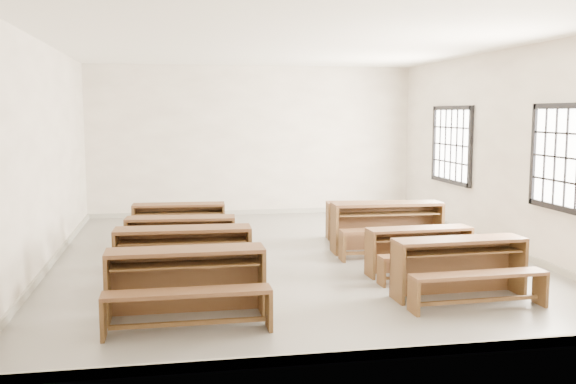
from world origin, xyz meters
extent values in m
plane|color=slate|center=(0.00, 0.00, 0.00)|extent=(8.50, 8.50, 0.00)
cube|color=white|center=(0.00, 0.00, 3.18)|extent=(7.00, 8.50, 0.05)
cube|color=silver|center=(0.00, 4.22, 1.60)|extent=(7.00, 0.05, 3.20)
cube|color=silver|center=(0.00, -4.22, 1.60)|extent=(7.00, 0.05, 3.20)
cube|color=silver|center=(-3.48, 0.00, 1.60)|extent=(0.05, 8.50, 3.20)
cube|color=silver|center=(3.48, 0.00, 1.60)|extent=(0.05, 8.50, 3.20)
cube|color=#9D9B8E|center=(0.00, 4.23, 0.05)|extent=(7.00, 0.04, 0.10)
cube|color=#9D9B8E|center=(0.00, -4.23, 0.05)|extent=(7.00, 0.04, 0.10)
cube|color=#9D9B8E|center=(-3.48, 0.00, 0.05)|extent=(0.04, 8.50, 0.10)
cube|color=#9D9B8E|center=(3.48, 0.00, 0.05)|extent=(0.04, 8.50, 0.10)
cube|color=white|center=(3.47, -1.80, 1.60)|extent=(0.02, 1.50, 1.30)
cube|color=black|center=(3.45, -1.80, 2.29)|extent=(0.06, 1.62, 0.08)
cube|color=black|center=(3.45, -1.80, 0.91)|extent=(0.06, 1.62, 0.08)
cube|color=black|center=(3.45, -1.01, 1.60)|extent=(0.06, 0.08, 1.46)
cube|color=white|center=(3.47, 1.80, 1.60)|extent=(0.02, 1.50, 1.30)
cube|color=black|center=(3.45, 1.80, 2.29)|extent=(0.06, 1.62, 0.08)
cube|color=black|center=(3.45, 1.80, 0.91)|extent=(0.06, 1.62, 0.08)
cube|color=black|center=(3.45, 1.01, 1.60)|extent=(0.06, 0.08, 1.46)
cube|color=black|center=(3.45, 2.59, 1.60)|extent=(0.06, 0.08, 1.46)
cube|color=brown|center=(-1.61, -2.73, 0.74)|extent=(1.68, 0.42, 0.04)
cube|color=brown|center=(-1.61, -2.54, 0.36)|extent=(1.68, 0.05, 0.71)
cube|color=brown|center=(-2.42, -2.73, 0.36)|extent=(0.04, 0.42, 0.71)
cube|color=brown|center=(-0.79, -2.73, 0.36)|extent=(0.04, 0.42, 0.71)
cube|color=brown|center=(-1.61, -2.75, 0.59)|extent=(1.56, 0.32, 0.02)
cube|color=brown|center=(-1.60, -3.25, 0.42)|extent=(1.68, 0.30, 0.04)
cube|color=brown|center=(-2.42, -3.25, 0.20)|extent=(0.04, 0.29, 0.40)
cube|color=brown|center=(-0.78, -3.24, 0.20)|extent=(0.04, 0.29, 0.40)
cube|color=brown|center=(-1.60, -3.25, 0.11)|extent=(1.56, 0.06, 0.04)
cube|color=brown|center=(-1.61, -1.49, 0.74)|extent=(1.72, 0.48, 0.04)
cube|color=brown|center=(-1.60, -1.30, 0.36)|extent=(1.70, 0.10, 0.72)
cube|color=brown|center=(-2.44, -1.46, 0.36)|extent=(0.06, 0.43, 0.72)
cube|color=brown|center=(-0.78, -1.52, 0.36)|extent=(0.06, 0.43, 0.72)
cube|color=brown|center=(-1.61, -1.51, 0.60)|extent=(1.58, 0.37, 0.02)
cube|color=brown|center=(-1.63, -2.01, 0.43)|extent=(1.71, 0.36, 0.04)
cube|color=brown|center=(-2.46, -1.98, 0.20)|extent=(0.05, 0.30, 0.40)
cube|color=brown|center=(-0.80, -2.04, 0.20)|extent=(0.05, 0.30, 0.40)
cube|color=brown|center=(-1.63, -2.01, 0.11)|extent=(1.57, 0.11, 0.04)
cube|color=brown|center=(-1.63, -0.25, 0.68)|extent=(1.59, 0.51, 0.04)
cube|color=brown|center=(-1.61, -0.08, 0.33)|extent=(1.56, 0.16, 0.66)
cube|color=brown|center=(-2.39, -0.19, 0.33)|extent=(0.07, 0.39, 0.66)
cube|color=brown|center=(-0.87, -0.31, 0.33)|extent=(0.07, 0.39, 0.66)
cube|color=brown|center=(-1.63, -0.27, 0.55)|extent=(1.47, 0.41, 0.02)
cube|color=brown|center=(-1.66, -0.73, 0.39)|extent=(1.58, 0.40, 0.04)
cube|color=brown|center=(-2.43, -0.67, 0.19)|extent=(0.06, 0.28, 0.37)
cube|color=brown|center=(-0.90, -0.79, 0.19)|extent=(0.06, 0.28, 0.37)
cube|color=brown|center=(-1.66, -0.73, 0.10)|extent=(1.45, 0.16, 0.04)
cube|color=brown|center=(-1.64, 1.26, 0.67)|extent=(1.54, 0.45, 0.04)
cube|color=brown|center=(-1.63, 1.43, 0.32)|extent=(1.53, 0.11, 0.65)
cube|color=brown|center=(-2.38, 1.29, 0.32)|extent=(0.06, 0.38, 0.65)
cube|color=brown|center=(-0.89, 1.23, 0.32)|extent=(0.06, 0.38, 0.65)
cube|color=brown|center=(-1.64, 1.24, 0.53)|extent=(1.42, 0.35, 0.02)
cube|color=brown|center=(-1.66, 0.79, 0.38)|extent=(1.54, 0.34, 0.04)
cube|color=brown|center=(-2.40, 0.83, 0.18)|extent=(0.05, 0.27, 0.36)
cube|color=brown|center=(-0.91, 0.76, 0.18)|extent=(0.05, 0.27, 0.36)
cube|color=brown|center=(-1.66, 0.79, 0.10)|extent=(1.41, 0.11, 0.04)
cube|color=brown|center=(1.61, -2.53, 0.70)|extent=(1.61, 0.45, 0.04)
cube|color=brown|center=(1.61, -2.35, 0.34)|extent=(1.59, 0.09, 0.68)
cube|color=brown|center=(0.84, -2.56, 0.34)|extent=(0.05, 0.40, 0.68)
cube|color=brown|center=(2.39, -2.51, 0.34)|extent=(0.05, 0.40, 0.68)
cube|color=brown|center=(1.62, -2.55, 0.56)|extent=(1.48, 0.35, 0.02)
cube|color=brown|center=(1.63, -3.02, 0.40)|extent=(1.60, 0.33, 0.04)
cube|color=brown|center=(0.85, -3.04, 0.19)|extent=(0.05, 0.28, 0.38)
cube|color=brown|center=(2.41, -2.99, 0.19)|extent=(0.05, 0.28, 0.38)
cube|color=brown|center=(1.63, -3.02, 0.10)|extent=(1.47, 0.10, 0.04)
cube|color=brown|center=(1.56, -1.41, 0.63)|extent=(1.45, 0.41, 0.04)
cube|color=brown|center=(1.56, -1.24, 0.31)|extent=(1.44, 0.09, 0.61)
cube|color=brown|center=(0.86, -1.43, 0.31)|extent=(0.05, 0.36, 0.61)
cube|color=brown|center=(2.26, -1.38, 0.31)|extent=(0.05, 0.36, 0.61)
cube|color=brown|center=(1.56, -1.42, 0.50)|extent=(1.34, 0.32, 0.02)
cube|color=brown|center=(1.58, -1.85, 0.36)|extent=(1.45, 0.30, 0.04)
cube|color=brown|center=(0.88, -1.87, 0.17)|extent=(0.04, 0.25, 0.34)
cube|color=brown|center=(2.28, -1.82, 0.17)|extent=(0.04, 0.25, 0.34)
cube|color=brown|center=(1.58, -1.85, 0.09)|extent=(1.33, 0.09, 0.04)
cube|color=brown|center=(1.61, 0.07, 0.77)|extent=(1.76, 0.48, 0.04)
cube|color=brown|center=(1.61, 0.27, 0.37)|extent=(1.75, 0.09, 0.74)
cube|color=brown|center=(0.76, 0.09, 0.37)|extent=(0.06, 0.44, 0.74)
cube|color=brown|center=(2.46, 0.05, 0.37)|extent=(0.06, 0.44, 0.74)
cube|color=brown|center=(1.61, 0.05, 0.61)|extent=(1.63, 0.37, 0.02)
cube|color=brown|center=(1.59, -0.47, 0.44)|extent=(1.76, 0.35, 0.04)
cube|color=brown|center=(0.74, -0.45, 0.21)|extent=(0.05, 0.31, 0.42)
cube|color=brown|center=(2.45, -0.49, 0.21)|extent=(0.05, 0.31, 0.42)
cube|color=brown|center=(1.59, -0.47, 0.11)|extent=(1.62, 0.10, 0.04)
cube|color=brown|center=(1.64, 1.19, 0.63)|extent=(1.47, 0.50, 0.04)
cube|color=brown|center=(1.66, 1.35, 0.31)|extent=(1.44, 0.18, 0.61)
cube|color=brown|center=(0.94, 1.26, 0.31)|extent=(0.07, 0.36, 0.61)
cube|color=brown|center=(2.34, 1.12, 0.31)|extent=(0.07, 0.36, 0.61)
cube|color=brown|center=(1.64, 1.17, 0.50)|extent=(1.35, 0.40, 0.02)
cube|color=brown|center=(1.60, 0.75, 0.36)|extent=(1.46, 0.40, 0.04)
cube|color=brown|center=(0.90, 0.82, 0.17)|extent=(0.06, 0.25, 0.34)
cube|color=brown|center=(2.29, 0.68, 0.17)|extent=(0.06, 0.25, 0.34)
cube|color=brown|center=(1.60, 0.75, 0.09)|extent=(1.33, 0.18, 0.04)
camera|label=1|loc=(-1.72, -9.53, 2.19)|focal=40.00mm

